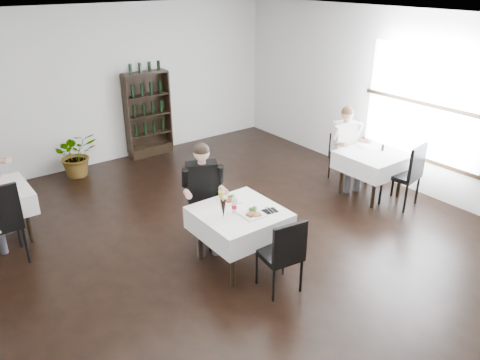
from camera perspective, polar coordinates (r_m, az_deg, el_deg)
name	(u,v)px	position (r m, az deg, el deg)	size (l,w,h in m)	color
room_shell	(259,151)	(5.76, 2.28, 3.51)	(9.00, 9.00, 9.00)	black
window_right	(424,106)	(8.30, 21.55, 8.34)	(0.06, 2.30, 1.85)	white
wine_shelf	(148,115)	(9.77, -11.14, 7.78)	(0.90, 0.28, 1.75)	black
main_table	(239,221)	(5.96, -0.12, -5.02)	(1.03, 1.03, 0.77)	black
right_table	(373,161)	(8.11, 15.85, 2.19)	(0.98, 0.98, 0.77)	black
potted_tree	(76,154)	(9.18, -19.33, 2.99)	(0.77, 0.66, 0.85)	#2A5C1F
main_chair_far	(211,206)	(6.52, -3.51, -3.21)	(0.45, 0.46, 0.94)	black
main_chair_near	(283,252)	(5.50, 5.31, -8.68)	(0.50, 0.51, 0.97)	black
right_chair_far	(341,153)	(8.72, 12.26, 3.26)	(0.43, 0.43, 0.87)	black
right_chair_near	(407,171)	(7.90, 19.74, 1.01)	(0.57, 0.57, 1.07)	black
diner_main	(203,189)	(6.28, -4.48, -1.05)	(0.66, 0.70, 1.49)	#403F47
diner_right_far	(347,141)	(8.31, 12.92, 4.63)	(0.60, 0.64, 1.44)	#403F47
plate_far	(231,200)	(6.12, -1.14, -2.47)	(0.28, 0.28, 0.07)	white
plate_near	(253,214)	(5.78, 1.58, -4.13)	(0.28, 0.28, 0.09)	white
pilsner_dark	(223,209)	(5.68, -2.04, -3.53)	(0.07, 0.07, 0.29)	black
pilsner_lager	(222,201)	(5.82, -2.26, -2.59)	(0.08, 0.08, 0.34)	gold
coke_bottle	(234,205)	(5.81, -0.72, -3.11)	(0.06, 0.06, 0.25)	silver
napkin_cutlery	(270,211)	(5.89, 3.66, -3.76)	(0.20, 0.20, 0.02)	black
pepper_mill	(383,147)	(8.19, 17.00, 3.81)	(0.04, 0.04, 0.11)	black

